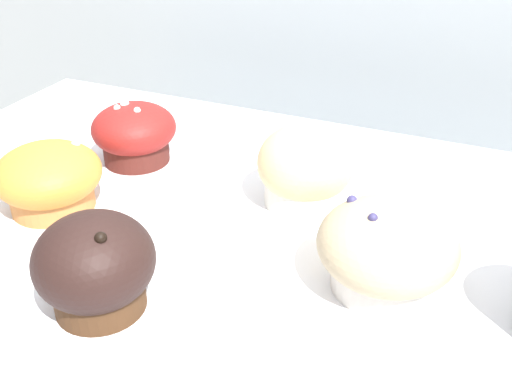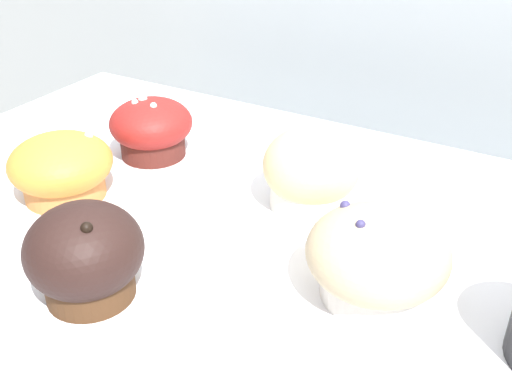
% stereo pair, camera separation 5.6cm
% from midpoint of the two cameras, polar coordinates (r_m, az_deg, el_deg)
% --- Properties ---
extents(wall_back, '(3.20, 0.10, 1.80)m').
position_cam_midpoint_polar(wall_back, '(1.10, 12.02, 9.02)').
color(wall_back, '#A8B2B7').
rests_on(wall_back, ground).
extents(muffin_front_center, '(0.11, 0.11, 0.07)m').
position_cam_midpoint_polar(muffin_front_center, '(0.67, -21.41, 1.15)').
color(muffin_front_center, '#C4793D').
rests_on(muffin_front_center, display_counter).
extents(muffin_back_left, '(0.10, 0.10, 0.09)m').
position_cam_midpoint_polar(muffin_back_left, '(0.51, -18.13, -6.89)').
color(muffin_back_left, '#472B18').
rests_on(muffin_back_left, display_counter).
extents(muffin_back_right, '(0.10, 0.10, 0.09)m').
position_cam_midpoint_polar(muffin_back_right, '(0.63, 2.20, 2.17)').
color(muffin_back_right, silver).
rests_on(muffin_back_right, display_counter).
extents(muffin_front_left, '(0.12, 0.12, 0.08)m').
position_cam_midpoint_polar(muffin_front_left, '(0.51, 9.32, -5.57)').
color(muffin_front_left, silver).
rests_on(muffin_front_left, display_counter).
extents(muffin_back_center, '(0.10, 0.10, 0.08)m').
position_cam_midpoint_polar(muffin_back_center, '(0.74, -13.64, 5.41)').
color(muffin_back_center, '#4C1E18').
rests_on(muffin_back_center, display_counter).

